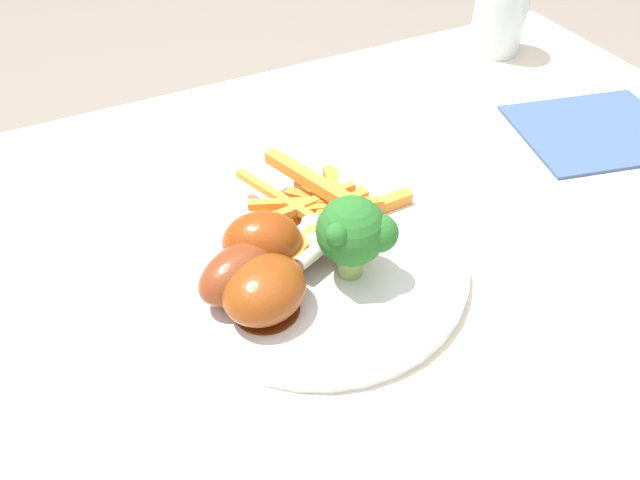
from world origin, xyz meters
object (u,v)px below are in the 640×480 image
at_px(chicken_drumstick_extra, 246,268).
at_px(chicken_drumstick_near, 268,242).
at_px(dining_table, 268,414).
at_px(water_glass, 501,8).
at_px(broccoli_floret_front, 353,231).
at_px(chicken_drumstick_far, 268,287).
at_px(dinner_plate, 320,262).
at_px(carrot_fries_pile, 320,206).

bearing_deg(chicken_drumstick_extra, chicken_drumstick_near, -147.37).
distance_m(dining_table, water_glass, 0.58).
height_order(broccoli_floret_front, chicken_drumstick_far, broccoli_floret_front).
relative_size(broccoli_floret_front, chicken_drumstick_extra, 0.58).
xyz_separation_m(dining_table, dinner_plate, (-0.08, -0.06, 0.10)).
bearing_deg(water_glass, dining_table, 34.43).
distance_m(dining_table, chicken_drumstick_extra, 0.14).
relative_size(chicken_drumstick_near, chicken_drumstick_far, 1.01).
distance_m(dinner_plate, chicken_drumstick_extra, 0.07).
xyz_separation_m(broccoli_floret_front, water_glass, (-0.37, -0.29, 0.00)).
bearing_deg(carrot_fries_pile, broccoli_floret_front, 85.44).
height_order(broccoli_floret_front, chicken_drumstick_near, broccoli_floret_front).
bearing_deg(broccoli_floret_front, chicken_drumstick_far, 3.97).
xyz_separation_m(dinner_plate, chicken_drumstick_extra, (0.07, 0.00, 0.03)).
height_order(carrot_fries_pile, water_glass, water_glass).
height_order(dinner_plate, broccoli_floret_front, broccoli_floret_front).
xyz_separation_m(dinner_plate, carrot_fries_pile, (-0.02, -0.04, 0.02)).
distance_m(broccoli_floret_front, carrot_fries_pile, 0.08).
relative_size(dining_table, dinner_plate, 4.80).
xyz_separation_m(broccoli_floret_front, carrot_fries_pile, (-0.01, -0.07, -0.03)).
height_order(broccoli_floret_front, chicken_drumstick_extra, broccoli_floret_front).
bearing_deg(dinner_plate, dining_table, 35.98).
distance_m(chicken_drumstick_far, water_glass, 0.54).
xyz_separation_m(dining_table, chicken_drumstick_far, (-0.02, -0.03, 0.13)).
relative_size(chicken_drumstick_near, water_glass, 1.05).
bearing_deg(carrot_fries_pile, dining_table, 45.53).
distance_m(carrot_fries_pile, water_glass, 0.43).
relative_size(broccoli_floret_front, chicken_drumstick_far, 0.63).
bearing_deg(chicken_drumstick_far, dining_table, 53.97).
height_order(carrot_fries_pile, chicken_drumstick_near, chicken_drumstick_near).
xyz_separation_m(dinner_plate, broccoli_floret_front, (-0.02, 0.03, 0.05)).
height_order(dining_table, carrot_fries_pile, carrot_fries_pile).
height_order(dinner_plate, chicken_drumstick_extra, chicken_drumstick_extra).
height_order(dining_table, water_glass, water_glass).
bearing_deg(chicken_drumstick_far, chicken_drumstick_near, -112.44).
bearing_deg(dining_table, carrot_fries_pile, -134.47).
xyz_separation_m(chicken_drumstick_far, water_glass, (-0.45, -0.29, 0.02)).
bearing_deg(dining_table, chicken_drumstick_far, -126.03).
height_order(chicken_drumstick_far, water_glass, water_glass).
xyz_separation_m(dinner_plate, chicken_drumstick_near, (0.04, -0.01, 0.03)).
xyz_separation_m(chicken_drumstick_far, chicken_drumstick_extra, (0.01, -0.03, -0.00)).
bearing_deg(dining_table, chicken_drumstick_near, -118.02).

